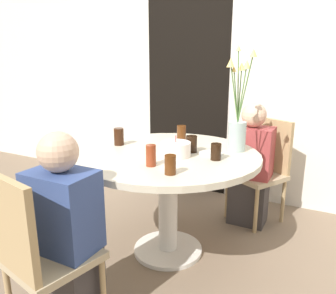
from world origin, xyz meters
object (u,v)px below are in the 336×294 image
Objects in this scene: person_woman at (66,237)px; drink_glass_2 at (151,155)px; side_plate at (211,154)px; birthday_cake at (176,149)px; person_guest at (250,169)px; drink_glass_5 at (191,144)px; drink_glass_4 at (216,152)px; chair_left_flank at (37,250)px; drink_glass_3 at (119,137)px; flower_vase at (238,122)px; drink_glass_0 at (170,165)px; drink_glass_1 at (181,133)px; chair_right_flank at (263,165)px.

drink_glass_2 is at bearing 66.83° from person_woman.
side_plate is at bearing 60.10° from drink_glass_2.
person_guest is at bearing 67.69° from birthday_cake.
drink_glass_5 is at bearing 71.02° from person_woman.
drink_glass_5 is at bearing 155.35° from drink_glass_4.
drink_glass_3 is (-0.22, 0.99, 0.33)m from chair_left_flank.
drink_glass_3 is at bearing -163.10° from flower_vase.
drink_glass_2 is 0.65m from person_woman.
drink_glass_4 is at bearing -100.81° from flower_vase.
drink_glass_0 is 0.90× the size of drink_glass_1.
side_plate is 1.28× the size of drink_glass_3.
chair_right_flank is 1.24× the size of flower_vase.
side_plate is 1.06m from person_woman.
drink_glass_0 is 0.76m from drink_glass_3.
birthday_cake is 0.51m from drink_glass_3.
person_woman is at bearing -108.74° from birthday_cake.
flower_vase is at bearing 58.27° from drink_glass_2.
drink_glass_5 reaches higher than drink_glass_0.
drink_glass_3 is at bearing -137.40° from drink_glass_1.
drink_glass_5 is at bearing 76.78° from drink_glass_2.
side_plate is (-0.13, -0.17, -0.20)m from flower_vase.
chair_left_flank is (-0.69, -1.85, 0.00)m from chair_right_flank.
drink_glass_0 is at bearing -24.91° from drink_glass_2.
drink_glass_1 is 0.67m from drink_glass_2.
drink_glass_0 is 0.67m from person_woman.
flower_vase reaches higher than drink_glass_2.
drink_glass_2 reaches higher than drink_glass_1.
flower_vase is 0.87m from drink_glass_3.
chair_left_flank is 1.81m from person_guest.
flower_vase is (-0.08, -0.60, 0.47)m from chair_right_flank.
person_guest is (0.32, 0.78, -0.32)m from birthday_cake.
chair_right_flank is 7.78× the size of drink_glass_5.
side_plate is at bearing 6.26° from drink_glass_3.
chair_left_flank is 7.24× the size of drink_glass_1.
drink_glass_1 is 0.69m from person_guest.
drink_glass_0 is (-0.06, -0.48, 0.05)m from side_plate.
person_woman is (-0.22, -0.51, -0.34)m from drink_glass_2.
drink_glass_0 reaches higher than drink_glass_4.
drink_glass_4 is 0.10× the size of person_woman.
drink_glass_5 is at bearing -84.86° from chair_right_flank.
drink_glass_0 is 0.11× the size of person_woman.
chair_right_flank reaches higher than side_plate.
person_woman is (-0.11, -1.17, -0.33)m from drink_glass_1.
drink_glass_4 is (0.26, 0.04, 0.01)m from birthday_cake.
drink_glass_3 is 0.12× the size of person_guest.
birthday_cake is at bearing -95.57° from chair_left_flank.
birthday_cake is 0.19× the size of person_woman.
person_woman reaches higher than side_plate.
chair_right_flank is 1.29m from drink_glass_3.
side_plate is (0.19, 0.15, -0.04)m from birthday_cake.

